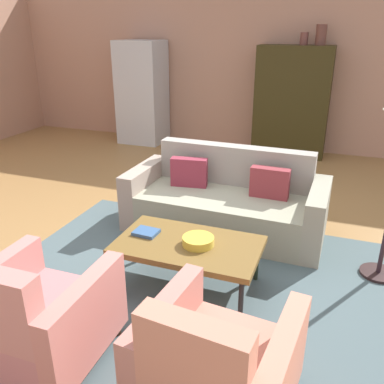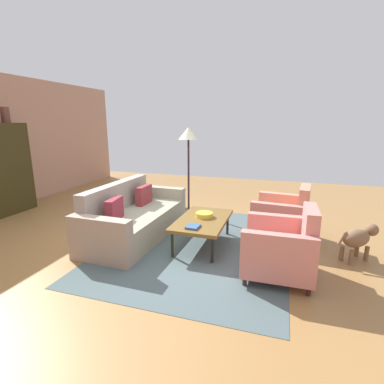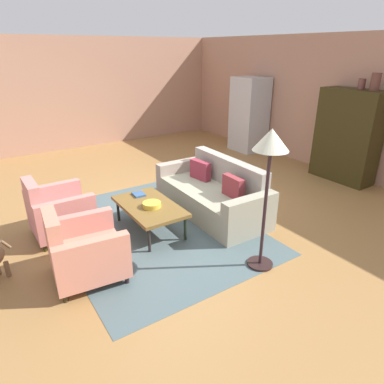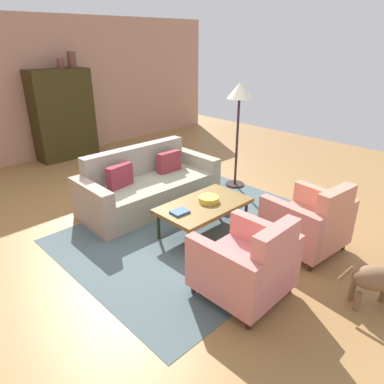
% 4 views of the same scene
% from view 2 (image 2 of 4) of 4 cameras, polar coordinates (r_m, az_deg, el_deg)
% --- Properties ---
extents(ground_plane, '(11.71, 11.71, 0.00)m').
position_cam_2_polar(ground_plane, '(4.42, -9.05, -10.80)').
color(ground_plane, olive).
extents(area_rug, '(3.40, 2.60, 0.01)m').
position_cam_2_polar(area_rug, '(4.49, 1.43, -10.16)').
color(area_rug, '#4A5D60').
rests_on(area_rug, ground).
extents(couch, '(2.12, 0.94, 0.86)m').
position_cam_2_polar(couch, '(4.81, -11.69, -5.18)').
color(couch, gray).
rests_on(couch, ground).
extents(coffee_table, '(1.20, 0.70, 0.41)m').
position_cam_2_polar(coffee_table, '(4.34, 2.10, -5.73)').
color(coffee_table, black).
rests_on(coffee_table, ground).
extents(armchair_left, '(0.81, 0.81, 0.88)m').
position_cam_2_polar(armchair_left, '(3.66, 17.59, -10.76)').
color(armchair_left, '#3C2520').
rests_on(armchair_left, ground).
extents(armchair_right, '(0.87, 0.87, 0.88)m').
position_cam_2_polar(armchair_right, '(4.78, 17.74, -5.00)').
color(armchair_right, black).
rests_on(armchair_right, ground).
extents(fruit_bowl, '(0.26, 0.26, 0.07)m').
position_cam_2_polar(fruit_bowl, '(4.40, 2.42, -4.49)').
color(fruit_bowl, gold).
rests_on(fruit_bowl, coffee_table).
extents(book_stack, '(0.21, 0.18, 0.03)m').
position_cam_2_polar(book_stack, '(3.97, 0.20, -6.82)').
color(book_stack, '#345685').
rests_on(book_stack, coffee_table).
extents(vase_round, '(0.17, 0.17, 0.31)m').
position_cam_2_polar(vase_round, '(7.03, -32.84, 12.63)').
color(vase_round, brown).
rests_on(vase_round, cabinet).
extents(floor_lamp, '(0.40, 0.40, 1.72)m').
position_cam_2_polar(floor_lamp, '(5.81, -0.70, 9.94)').
color(floor_lamp, black).
rests_on(floor_lamp, ground).
extents(dog, '(0.51, 0.57, 0.48)m').
position_cam_2_polar(dog, '(4.48, 29.90, -7.85)').
color(dog, brown).
rests_on(dog, ground).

